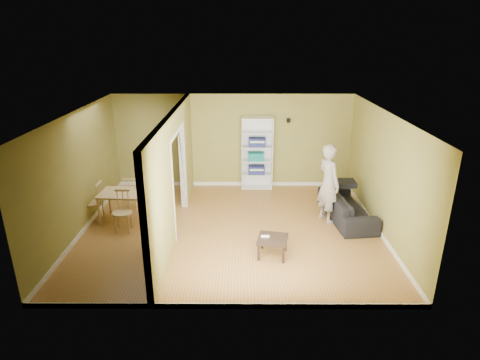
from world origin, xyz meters
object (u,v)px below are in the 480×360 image
chair_left (93,202)px  chair_far (131,192)px  dining_table (124,195)px  bookshelf (257,153)px  coffee_table (273,241)px  sofa (347,203)px  chair_near (122,212)px  person (329,177)px

chair_left → chair_far: bearing=134.9°
dining_table → chair_left: 0.74m
bookshelf → chair_left: bookshelf is taller
bookshelf → chair_left: (-3.84, -2.15, -0.54)m
coffee_table → sofa: bearing=42.3°
chair_near → chair_far: size_ratio=1.07×
person → chair_near: (-4.57, -0.55, -0.61)m
person → bookshelf: size_ratio=1.07×
chair_far → bookshelf: bearing=-156.9°
chair_far → dining_table: bearing=90.1°
person → chair_near: size_ratio=2.33×
coffee_table → chair_far: size_ratio=0.65×
chair_near → chair_far: bearing=93.5°
dining_table → chair_far: 0.66m
sofa → bookshelf: bearing=38.9°
chair_left → person: bearing=92.0°
sofa → coffee_table: size_ratio=3.63×
person → coffee_table: size_ratio=3.79×
dining_table → chair_near: size_ratio=1.20×
bookshelf → chair_near: bookshelf is taller
chair_near → person: bearing=4.9°
sofa → dining_table: (-5.16, -0.11, 0.22)m
chair_far → chair_near: bearing=93.1°
sofa → chair_far: chair_far is taller
person → coffee_table: 2.22m
coffee_table → chair_near: size_ratio=0.61×
dining_table → chair_near: bearing=-81.1°
sofa → person: person is taller
sofa → chair_near: size_ratio=2.23×
coffee_table → dining_table: bearing=154.3°
coffee_table → person: bearing=49.3°
person → bookshelf: person is taller
chair_far → chair_left: bearing=40.8°
bookshelf → dining_table: (-3.12, -2.13, -0.39)m
sofa → bookshelf: bookshelf is taller
bookshelf → chair_far: 3.53m
coffee_table → chair_left: size_ratio=0.60×
sofa → chair_left: bearing=84.9°
chair_left → dining_table: bearing=93.5°
chair_left → chair_near: 0.97m
chair_far → sofa: bearing=171.9°
coffee_table → chair_near: (-3.21, 1.03, 0.14)m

